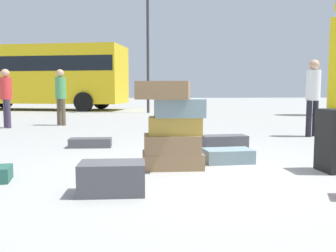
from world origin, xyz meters
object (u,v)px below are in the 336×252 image
(suitcase_tower, at_px, (172,129))
(suitcase_charcoal_left_side, at_px, (112,178))
(suitcase_slate_behind_tower, at_px, (228,156))
(person_tourist_with_camera, at_px, (61,92))
(lamp_post, at_px, (148,11))
(parked_bus, at_px, (40,73))
(suitcase_charcoal_white_trunk, at_px, (224,144))
(suitcase_black_right_side, at_px, (333,141))
(person_bearded_onlooker, at_px, (6,93))
(suitcase_charcoal_foreground_near, at_px, (90,143))
(person_passerby_in_red, at_px, (313,91))

(suitcase_tower, distance_m, suitcase_charcoal_left_side, 1.36)
(suitcase_tower, distance_m, suitcase_slate_behind_tower, 0.97)
(person_tourist_with_camera, bearing_deg, lamp_post, 108.58)
(suitcase_charcoal_left_side, height_order, parked_bus, parked_bus)
(suitcase_charcoal_white_trunk, bearing_deg, person_tourist_with_camera, 121.32)
(parked_bus, bearing_deg, suitcase_black_right_side, -50.12)
(person_bearded_onlooker, relative_size, person_tourist_with_camera, 0.98)
(suitcase_black_right_side, distance_m, lamp_post, 12.54)
(suitcase_black_right_side, relative_size, suitcase_charcoal_foreground_near, 1.06)
(suitcase_slate_behind_tower, height_order, person_passerby_in_red, person_passerby_in_red)
(suitcase_black_right_side, bearing_deg, person_passerby_in_red, 65.11)
(lamp_post, bearing_deg, suitcase_charcoal_foreground_near, -98.24)
(suitcase_tower, height_order, suitcase_slate_behind_tower, suitcase_tower)
(suitcase_charcoal_foreground_near, xyz_separation_m, person_tourist_with_camera, (-1.31, 4.14, 0.87))
(suitcase_slate_behind_tower, distance_m, lamp_post, 11.89)
(person_bearded_onlooker, height_order, person_passerby_in_red, person_passerby_in_red)
(suitcase_tower, height_order, suitcase_charcoal_foreground_near, suitcase_tower)
(suitcase_tower, bearing_deg, person_passerby_in_red, 40.97)
(suitcase_black_right_side, xyz_separation_m, suitcase_slate_behind_tower, (-1.15, 0.68, -0.30))
(suitcase_charcoal_foreground_near, relative_size, parked_bus, 0.08)
(suitcase_charcoal_white_trunk, height_order, lamp_post, lamp_post)
(suitcase_charcoal_foreground_near, bearing_deg, person_bearded_onlooker, 127.84)
(suitcase_charcoal_left_side, xyz_separation_m, lamp_post, (0.81, 12.47, 4.22))
(person_tourist_with_camera, relative_size, parked_bus, 0.18)
(suitcase_charcoal_white_trunk, bearing_deg, parked_bus, 110.46)
(suitcase_charcoal_foreground_near, distance_m, person_bearded_onlooker, 4.48)
(suitcase_charcoal_left_side, distance_m, person_tourist_with_camera, 7.37)
(person_bearded_onlooker, bearing_deg, parked_bus, 152.62)
(suitcase_slate_behind_tower, bearing_deg, suitcase_tower, -163.74)
(suitcase_charcoal_foreground_near, xyz_separation_m, person_passerby_in_red, (4.63, 1.06, 0.91))
(parked_bus, distance_m, lamp_post, 6.63)
(suitcase_black_right_side, height_order, lamp_post, lamp_post)
(suitcase_black_right_side, bearing_deg, lamp_post, 97.04)
(suitcase_tower, distance_m, person_passerby_in_red, 4.47)
(person_tourist_with_camera, distance_m, lamp_post, 6.93)
(suitcase_charcoal_foreground_near, distance_m, suitcase_charcoal_left_side, 3.00)
(suitcase_black_right_side, bearing_deg, suitcase_slate_behind_tower, 147.50)
(suitcase_charcoal_foreground_near, distance_m, suitcase_charcoal_white_trunk, 2.36)
(person_tourist_with_camera, bearing_deg, suitcase_black_right_side, -9.21)
(suitcase_tower, distance_m, parked_bus, 15.33)
(suitcase_black_right_side, height_order, suitcase_charcoal_foreground_near, suitcase_black_right_side)
(suitcase_black_right_side, height_order, person_passerby_in_red, person_passerby_in_red)
(person_bearded_onlooker, height_order, lamp_post, lamp_post)
(person_passerby_in_red, bearing_deg, suitcase_slate_behind_tower, 18.05)
(suitcase_charcoal_left_side, distance_m, lamp_post, 13.19)
(parked_bus, bearing_deg, suitcase_charcoal_foreground_near, -58.60)
(suitcase_slate_behind_tower, relative_size, person_passerby_in_red, 0.40)
(suitcase_charcoal_left_side, height_order, person_tourist_with_camera, person_tourist_with_camera)
(parked_bus, bearing_deg, person_passerby_in_red, -39.25)
(suitcase_charcoal_left_side, bearing_deg, suitcase_slate_behind_tower, 43.69)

